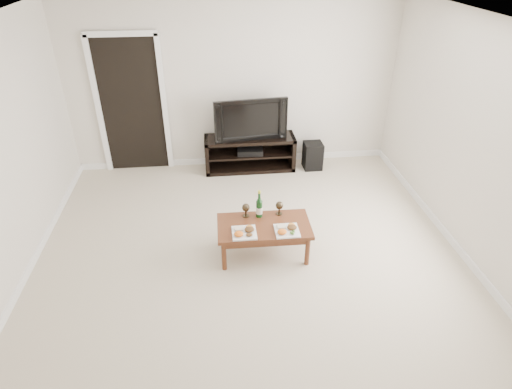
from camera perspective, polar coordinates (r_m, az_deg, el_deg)
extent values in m
plane|color=beige|center=(4.91, -0.54, -10.26)|extent=(5.50, 5.50, 0.00)
cube|color=beige|center=(6.73, -3.04, 14.36)|extent=(5.00, 0.04, 2.60)
cube|color=white|center=(3.73, -0.75, 21.45)|extent=(5.00, 5.50, 0.04)
cube|color=black|center=(6.87, -16.20, 11.13)|extent=(0.90, 0.02, 2.05)
cube|color=black|center=(6.86, -0.83, 5.54)|extent=(1.42, 0.45, 0.55)
imported|color=black|center=(6.62, -0.87, 10.20)|extent=(1.13, 0.27, 0.65)
cube|color=black|center=(6.83, -0.79, 5.88)|extent=(0.42, 0.33, 0.08)
cube|color=black|center=(6.97, 7.57, 5.16)|extent=(0.29, 0.29, 0.43)
cube|color=#5B2E19|center=(5.03, 1.05, -6.02)|extent=(1.08, 0.60, 0.42)
cube|color=white|center=(4.75, -1.58, -4.90)|extent=(0.27, 0.27, 0.07)
cube|color=white|center=(4.79, 4.15, -4.61)|extent=(0.27, 0.27, 0.07)
cylinder|color=#0E3613|center=(4.95, 0.44, -1.24)|extent=(0.07, 0.07, 0.35)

